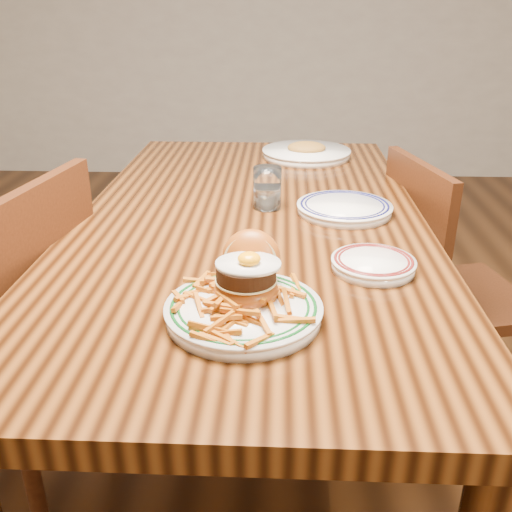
{
  "coord_description": "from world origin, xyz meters",
  "views": [
    {
      "loc": [
        0.07,
        -1.33,
        1.24
      ],
      "look_at": [
        0.03,
        -0.47,
        0.85
      ],
      "focal_mm": 40.0,
      "sensor_mm": 36.0,
      "label": 1
    }
  ],
  "objects_px": {
    "chair_right": "(441,287)",
    "side_plate": "(373,263)",
    "table": "(251,248)",
    "main_plate": "(245,296)",
    "chair_left": "(17,346)"
  },
  "relations": [
    {
      "from": "chair_left",
      "to": "side_plate",
      "type": "bearing_deg",
      "value": 0.77
    },
    {
      "from": "chair_left",
      "to": "chair_right",
      "type": "xyz_separation_m",
      "value": [
        1.12,
        0.41,
        -0.03
      ]
    },
    {
      "from": "chair_right",
      "to": "main_plate",
      "type": "xyz_separation_m",
      "value": [
        -0.54,
        -0.71,
        0.34
      ]
    },
    {
      "from": "chair_left",
      "to": "chair_right",
      "type": "bearing_deg",
      "value": 28.87
    },
    {
      "from": "table",
      "to": "main_plate",
      "type": "bearing_deg",
      "value": -88.05
    },
    {
      "from": "side_plate",
      "to": "table",
      "type": "bearing_deg",
      "value": 136.71
    },
    {
      "from": "table",
      "to": "main_plate",
      "type": "xyz_separation_m",
      "value": [
        0.02,
        -0.49,
        0.12
      ]
    },
    {
      "from": "table",
      "to": "chair_left",
      "type": "distance_m",
      "value": 0.62
    },
    {
      "from": "main_plate",
      "to": "chair_right",
      "type": "bearing_deg",
      "value": 57.13
    },
    {
      "from": "chair_right",
      "to": "side_plate",
      "type": "bearing_deg",
      "value": 46.54
    },
    {
      "from": "main_plate",
      "to": "side_plate",
      "type": "height_order",
      "value": "main_plate"
    },
    {
      "from": "chair_left",
      "to": "main_plate",
      "type": "bearing_deg",
      "value": -18.76
    },
    {
      "from": "table",
      "to": "chair_right",
      "type": "bearing_deg",
      "value": 21.75
    },
    {
      "from": "main_plate",
      "to": "table",
      "type": "bearing_deg",
      "value": 96.59
    },
    {
      "from": "chair_right",
      "to": "side_plate",
      "type": "height_order",
      "value": "chair_right"
    }
  ]
}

